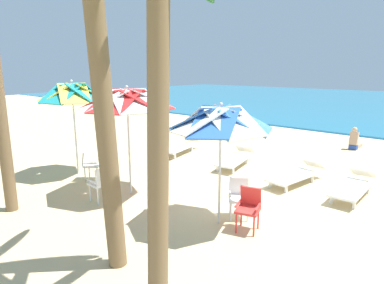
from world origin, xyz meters
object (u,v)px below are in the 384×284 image
object	(u,v)px
beach_umbrella_2	(72,94)
plastic_chair_3	(90,163)
sun_lounger_0	(354,186)
beachgoer_seated	(355,142)
beach_umbrella_0	(221,120)
palm_tree_4	(101,78)
sun_lounger_2	(236,158)
sun_lounger_3	(181,146)
plastic_chair_2	(101,182)
sun_lounger_1	(296,174)
beach_umbrella_1	(127,100)
plastic_chair_1	(249,206)
palm_tree_3	(157,73)
plastic_chair_0	(239,195)

from	to	relation	value
beach_umbrella_2	plastic_chair_3	distance (m)	2.12
sun_lounger_0	beachgoer_seated	xyz separation A→B (m)	(-1.57, 5.45, 0.01)
beach_umbrella_0	plastic_chair_3	world-z (taller)	beach_umbrella_0
palm_tree_4	beach_umbrella_2	bearing A→B (deg)	155.88
sun_lounger_2	sun_lounger_3	bearing A→B (deg)	179.15
plastic_chair_2	sun_lounger_1	size ratio (longest dim) A/B	0.39
plastic_chair_2	plastic_chair_3	size ratio (longest dim) A/B	1.00
sun_lounger_1	plastic_chair_3	bearing A→B (deg)	-141.35
plastic_chair_3	sun_lounger_3	size ratio (longest dim) A/B	0.39
beach_umbrella_1	sun_lounger_1	distance (m)	5.07
beach_umbrella_2	plastic_chair_1	bearing A→B (deg)	3.66
sun_lounger_1	beach_umbrella_1	bearing A→B (deg)	-128.59
plastic_chair_3	sun_lounger_0	distance (m)	7.17
sun_lounger_1	sun_lounger_2	size ratio (longest dim) A/B	0.99
palm_tree_4	plastic_chair_1	bearing A→B (deg)	69.96
beach_umbrella_0	palm_tree_3	xyz separation A→B (m)	(1.17, -2.71, 0.95)
beachgoer_seated	plastic_chair_1	bearing A→B (deg)	-86.29
plastic_chair_0	sun_lounger_1	bearing A→B (deg)	90.11
plastic_chair_0	beach_umbrella_1	bearing A→B (deg)	-166.22
beach_umbrella_2	palm_tree_4	xyz separation A→B (m)	(4.96, -2.22, 0.58)
plastic_chair_0	beachgoer_seated	size ratio (longest dim) A/B	0.94
sun_lounger_2	plastic_chair_3	bearing A→B (deg)	-120.76
plastic_chair_0	palm_tree_4	distance (m)	3.94
sun_lounger_2	palm_tree_4	size ratio (longest dim) A/B	0.46
beach_umbrella_0	plastic_chair_1	world-z (taller)	beach_umbrella_0
beach_umbrella_1	sun_lounger_1	size ratio (longest dim) A/B	1.26
sun_lounger_0	palm_tree_3	bearing A→B (deg)	-94.01
sun_lounger_1	sun_lounger_2	bearing A→B (deg)	173.07
sun_lounger_1	sun_lounger_3	xyz separation A→B (m)	(-4.82, 0.31, 0.00)
palm_tree_4	beachgoer_seated	bearing A→B (deg)	88.08
sun_lounger_2	palm_tree_3	bearing A→B (deg)	-62.68
beach_umbrella_2	sun_lounger_3	distance (m)	4.55
sun_lounger_0	beach_umbrella_0	bearing A→B (deg)	-114.73
beach_umbrella_0	beach_umbrella_1	xyz separation A→B (m)	(-2.76, -0.16, 0.23)
sun_lounger_2	sun_lounger_0	bearing A→B (deg)	-3.35
beach_umbrella_1	palm_tree_3	world-z (taller)	palm_tree_3
palm_tree_4	beachgoer_seated	xyz separation A→B (m)	(0.38, 11.37, -2.74)
palm_tree_3	beach_umbrella_2	bearing A→B (deg)	158.87
beach_umbrella_1	sun_lounger_1	xyz separation A→B (m)	(2.87, 3.59, -2.13)
sun_lounger_2	sun_lounger_3	distance (m)	2.57
plastic_chair_1	sun_lounger_0	xyz separation A→B (m)	(1.00, 3.32, -0.22)
plastic_chair_0	sun_lounger_2	bearing A→B (deg)	125.55
beach_umbrella_0	beach_umbrella_2	distance (m)	5.32
plastic_chair_0	sun_lounger_3	size ratio (longest dim) A/B	0.39
plastic_chair_2	sun_lounger_0	world-z (taller)	plastic_chair_2
sun_lounger_2	plastic_chair_1	bearing A→B (deg)	-52.15
sun_lounger_1	sun_lounger_3	size ratio (longest dim) A/B	0.99
sun_lounger_0	beachgoer_seated	distance (m)	5.67
plastic_chair_2	beachgoer_seated	xyz separation A→B (m)	(2.87, 9.91, -0.20)
beachgoer_seated	palm_tree_4	bearing A→B (deg)	-91.92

